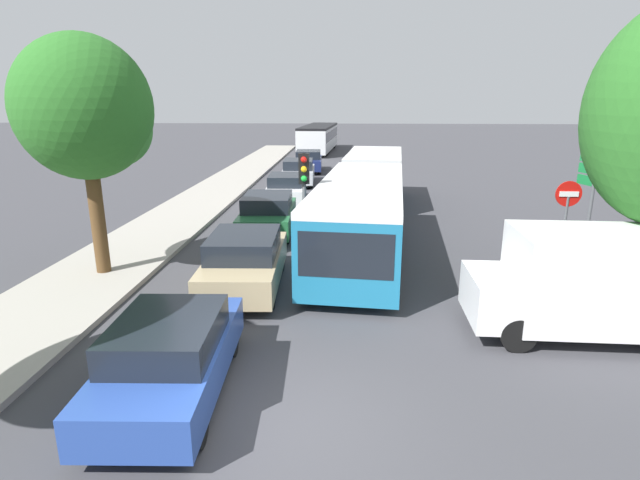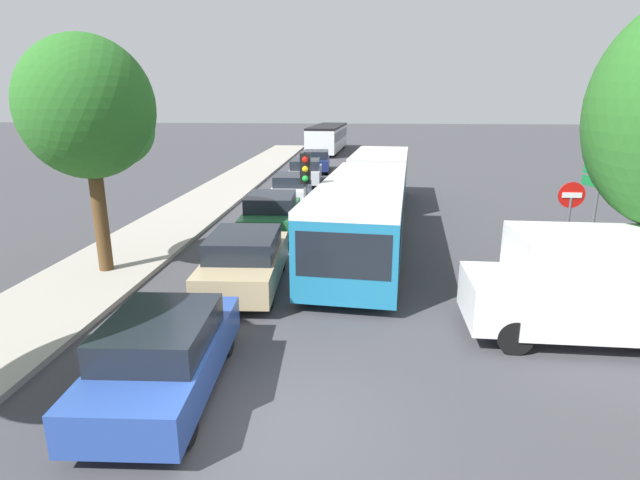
{
  "view_description": "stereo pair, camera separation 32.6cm",
  "coord_description": "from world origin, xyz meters",
  "px_view_note": "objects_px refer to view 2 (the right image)",
  "views": [
    {
      "loc": [
        0.93,
        -6.64,
        4.94
      ],
      "look_at": [
        0.2,
        6.53,
        1.2
      ],
      "focal_mm": 28.0,
      "sensor_mm": 36.0,
      "label": 1
    },
    {
      "loc": [
        1.26,
        -6.62,
        4.94
      ],
      "look_at": [
        0.2,
        6.53,
        1.2
      ],
      "focal_mm": 28.0,
      "sensor_mm": 36.0,
      "label": 2
    }
  ],
  "objects_px": {
    "traffic_light": "(305,184)",
    "tree_left_mid": "(92,112)",
    "queued_car_blue": "(164,354)",
    "queued_car_white": "(292,189)",
    "articulated_bus": "(372,194)",
    "queued_car_green": "(271,214)",
    "direction_sign_post": "(599,185)",
    "city_bus_rear": "(328,137)",
    "no_entry_sign": "(569,217)",
    "queued_car_silver": "(305,172)",
    "white_van": "(600,284)",
    "queued_car_navy": "(316,161)",
    "queued_car_tan": "(245,260)"
  },
  "relations": [
    {
      "from": "traffic_light",
      "to": "tree_left_mid",
      "type": "xyz_separation_m",
      "value": [
        -5.61,
        -1.43,
        2.1
      ]
    },
    {
      "from": "queued_car_blue",
      "to": "queued_car_white",
      "type": "xyz_separation_m",
      "value": [
        -0.03,
        16.47,
        -0.02
      ]
    },
    {
      "from": "queued_car_blue",
      "to": "articulated_bus",
      "type": "bearing_deg",
      "value": -20.45
    },
    {
      "from": "articulated_bus",
      "to": "tree_left_mid",
      "type": "bearing_deg",
      "value": -47.89
    },
    {
      "from": "queued_car_green",
      "to": "traffic_light",
      "type": "distance_m",
      "value": 4.19
    },
    {
      "from": "articulated_bus",
      "to": "direction_sign_post",
      "type": "distance_m",
      "value": 7.73
    },
    {
      "from": "city_bus_rear",
      "to": "no_entry_sign",
      "type": "bearing_deg",
      "value": -162.35
    },
    {
      "from": "queued_car_blue",
      "to": "tree_left_mid",
      "type": "bearing_deg",
      "value": 31.46
    },
    {
      "from": "queued_car_blue",
      "to": "queued_car_white",
      "type": "bearing_deg",
      "value": -2.43
    },
    {
      "from": "direction_sign_post",
      "to": "queued_car_silver",
      "type": "bearing_deg",
      "value": -69.91
    },
    {
      "from": "white_van",
      "to": "direction_sign_post",
      "type": "distance_m",
      "value": 5.12
    },
    {
      "from": "queued_car_blue",
      "to": "queued_car_navy",
      "type": "bearing_deg",
      "value": -2.93
    },
    {
      "from": "queued_car_tan",
      "to": "queued_car_white",
      "type": "distance_m",
      "value": 11.41
    },
    {
      "from": "queued_car_green",
      "to": "no_entry_sign",
      "type": "height_order",
      "value": "no_entry_sign"
    },
    {
      "from": "queued_car_blue",
      "to": "traffic_light",
      "type": "height_order",
      "value": "traffic_light"
    },
    {
      "from": "queued_car_green",
      "to": "articulated_bus",
      "type": "bearing_deg",
      "value": -79.85
    },
    {
      "from": "queued_car_tan",
      "to": "queued_car_green",
      "type": "relative_size",
      "value": 1.01
    },
    {
      "from": "queued_car_tan",
      "to": "queued_car_navy",
      "type": "height_order",
      "value": "queued_car_tan"
    },
    {
      "from": "direction_sign_post",
      "to": "no_entry_sign",
      "type": "bearing_deg",
      "value": 30.02
    },
    {
      "from": "white_van",
      "to": "traffic_light",
      "type": "height_order",
      "value": "traffic_light"
    },
    {
      "from": "city_bus_rear",
      "to": "queued_car_silver",
      "type": "relative_size",
      "value": 2.72
    },
    {
      "from": "queued_car_tan",
      "to": "queued_car_silver",
      "type": "relative_size",
      "value": 1.04
    },
    {
      "from": "traffic_light",
      "to": "no_entry_sign",
      "type": "height_order",
      "value": "traffic_light"
    },
    {
      "from": "tree_left_mid",
      "to": "queued_car_navy",
      "type": "bearing_deg",
      "value": 79.19
    },
    {
      "from": "queued_car_silver",
      "to": "city_bus_rear",
      "type": "bearing_deg",
      "value": -2.79
    },
    {
      "from": "queued_car_green",
      "to": "direction_sign_post",
      "type": "xyz_separation_m",
      "value": [
        10.12,
        -3.39,
        1.8
      ]
    },
    {
      "from": "no_entry_sign",
      "to": "queued_car_tan",
      "type": "bearing_deg",
      "value": -82.65
    },
    {
      "from": "traffic_light",
      "to": "queued_car_white",
      "type": "bearing_deg",
      "value": -172.97
    },
    {
      "from": "articulated_bus",
      "to": "queued_car_silver",
      "type": "distance_m",
      "value": 11.25
    },
    {
      "from": "queued_car_silver",
      "to": "white_van",
      "type": "distance_m",
      "value": 21.14
    },
    {
      "from": "queued_car_navy",
      "to": "white_van",
      "type": "distance_m",
      "value": 26.16
    },
    {
      "from": "articulated_bus",
      "to": "traffic_light",
      "type": "xyz_separation_m",
      "value": [
        -2.08,
        -4.27,
        1.07
      ]
    },
    {
      "from": "articulated_bus",
      "to": "no_entry_sign",
      "type": "bearing_deg",
      "value": 49.53
    },
    {
      "from": "direction_sign_post",
      "to": "white_van",
      "type": "bearing_deg",
      "value": 54.66
    },
    {
      "from": "queued_car_navy",
      "to": "traffic_light",
      "type": "xyz_separation_m",
      "value": [
        1.47,
        -20.29,
        1.75
      ]
    },
    {
      "from": "queued_car_tan",
      "to": "queued_car_silver",
      "type": "xyz_separation_m",
      "value": [
        -0.23,
        17.09,
        -0.03
      ]
    },
    {
      "from": "queued_car_blue",
      "to": "queued_car_silver",
      "type": "distance_m",
      "value": 22.16
    },
    {
      "from": "queued_car_navy",
      "to": "traffic_light",
      "type": "height_order",
      "value": "traffic_light"
    },
    {
      "from": "traffic_light",
      "to": "direction_sign_post",
      "type": "bearing_deg",
      "value": 86.82
    },
    {
      "from": "queued_car_blue",
      "to": "queued_car_green",
      "type": "distance_m",
      "value": 10.72
    },
    {
      "from": "queued_car_tan",
      "to": "queued_car_blue",
      "type": "bearing_deg",
      "value": 174.57
    },
    {
      "from": "queued_car_tan",
      "to": "no_entry_sign",
      "type": "height_order",
      "value": "no_entry_sign"
    },
    {
      "from": "queued_car_silver",
      "to": "direction_sign_post",
      "type": "distance_m",
      "value": 18.03
    },
    {
      "from": "articulated_bus",
      "to": "queued_car_navy",
      "type": "distance_m",
      "value": 16.42
    },
    {
      "from": "queued_car_green",
      "to": "tree_left_mid",
      "type": "xyz_separation_m",
      "value": [
        -3.93,
        -4.86,
        3.82
      ]
    },
    {
      "from": "queued_car_silver",
      "to": "no_entry_sign",
      "type": "relative_size",
      "value": 1.54
    },
    {
      "from": "articulated_bus",
      "to": "queued_car_silver",
      "type": "bearing_deg",
      "value": -155.1
    },
    {
      "from": "articulated_bus",
      "to": "queued_car_white",
      "type": "xyz_separation_m",
      "value": [
        -3.77,
        4.91,
        -0.71
      ]
    },
    {
      "from": "queued_car_green",
      "to": "traffic_light",
      "type": "height_order",
      "value": "traffic_light"
    },
    {
      "from": "articulated_bus",
      "to": "queued_car_blue",
      "type": "xyz_separation_m",
      "value": [
        -3.74,
        -11.56,
        -0.69
      ]
    }
  ]
}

